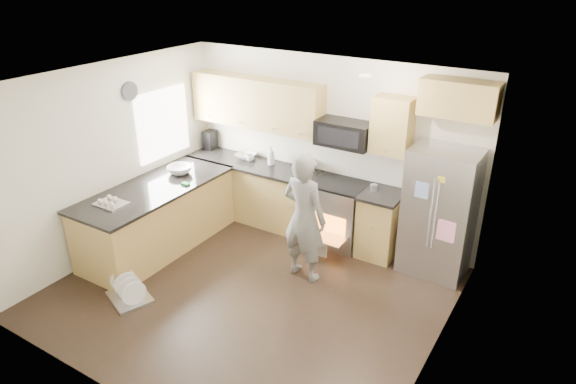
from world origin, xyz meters
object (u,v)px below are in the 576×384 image
Objects in this scene: refrigerator at (439,212)px; dish_rack at (129,292)px; person at (304,217)px; stove_range at (338,199)px.

dish_rack is (-2.94, -2.58, -0.76)m from refrigerator.
person is 2.58× the size of dish_rack.
person is 2.32m from dish_rack.
dish_rack is at bearing -120.62° from stove_range.
stove_range is 1.43m from refrigerator.
refrigerator reaches higher than person.
stove_range is 1.06× the size of person.
stove_range is 3.04m from dish_rack.
dish_rack is (-1.52, -2.57, -0.59)m from stove_range.
refrigerator is at bearing 41.22° from dish_rack.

